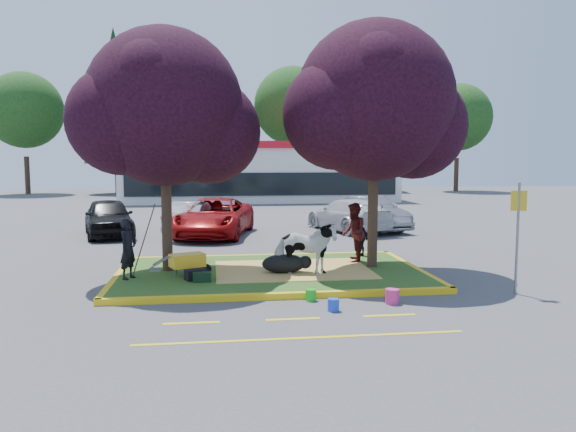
{
  "coord_description": "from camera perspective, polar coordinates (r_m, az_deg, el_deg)",
  "views": [
    {
      "loc": [
        -1.56,
        -15.02,
        3.21
      ],
      "look_at": [
        0.53,
        0.5,
        1.59
      ],
      "focal_mm": 35.0,
      "sensor_mm": 36.0,
      "label": 1
    }
  ],
  "objects": [
    {
      "name": "bucket_green",
      "position": [
        12.79,
        2.34,
        -8.03
      ],
      "size": [
        0.31,
        0.31,
        0.26
      ],
      "primitive_type": "cylinder",
      "rotation": [
        0.0,
        0.0,
        0.36
      ],
      "color": "green",
      "rests_on": "ground"
    },
    {
      "name": "bucket_pink",
      "position": [
        12.73,
        10.53,
        -8.03
      ],
      "size": [
        0.35,
        0.35,
        0.33
      ],
      "primitive_type": "cylinder",
      "rotation": [
        0.0,
        0.0,
        0.16
      ],
      "color": "#D12E78",
      "rests_on": "ground"
    },
    {
      "name": "fire_lane_stripe_a",
      "position": [
        11.3,
        -9.77,
        -10.67
      ],
      "size": [
        1.1,
        0.12,
        0.01
      ],
      "primitive_type": "cube",
      "color": "yellow",
      "rests_on": "ground"
    },
    {
      "name": "car_silver",
      "position": [
        24.4,
        -9.82,
        -0.12
      ],
      "size": [
        2.25,
        4.35,
        1.37
      ],
      "primitive_type": "imported",
      "rotation": [
        0.0,
        0.0,
        2.94
      ],
      "color": "#A0A2A8",
      "rests_on": "ground"
    },
    {
      "name": "bucket_blue",
      "position": [
        11.98,
        4.63,
        -8.99
      ],
      "size": [
        0.27,
        0.27,
        0.26
      ],
      "primitive_type": "cylinder",
      "rotation": [
        0.0,
        0.0,
        0.09
      ],
      "color": "blue",
      "rests_on": "ground"
    },
    {
      "name": "curb_left",
      "position": [
        15.55,
        -16.94,
        -5.98
      ],
      "size": [
        0.16,
        5.3,
        0.15
      ],
      "primitive_type": "cube",
      "color": "yellow",
      "rests_on": "ground"
    },
    {
      "name": "fire_lane_long",
      "position": [
        10.26,
        1.48,
        -12.3
      ],
      "size": [
        6.0,
        0.1,
        0.01
      ],
      "primitive_type": "cube",
      "color": "yellow",
      "rests_on": "ground"
    },
    {
      "name": "gear_bag_green",
      "position": [
        14.18,
        -8.75,
        -6.13
      ],
      "size": [
        0.46,
        0.3,
        0.24
      ],
      "primitive_type": "cube",
      "rotation": [
        0.0,
        0.0,
        0.04
      ],
      "color": "black",
      "rests_on": "median_island"
    },
    {
      "name": "car_white",
      "position": [
        24.85,
        6.13,
        0.11
      ],
      "size": [
        3.38,
        5.31,
        1.43
      ],
      "primitive_type": "imported",
      "rotation": [
        0.0,
        0.0,
        3.44
      ],
      "color": "silver",
      "rests_on": "ground"
    },
    {
      "name": "sign_post",
      "position": [
        14.21,
        22.32,
        -0.87
      ],
      "size": [
        0.37,
        0.08,
        2.64
      ],
      "rotation": [
        0.0,
        0.0,
        -0.14
      ],
      "color": "slate",
      "rests_on": "ground"
    },
    {
      "name": "car_red",
      "position": [
        23.36,
        -7.48,
        -0.11
      ],
      "size": [
        3.75,
        6.04,
        1.56
      ],
      "primitive_type": "imported",
      "rotation": [
        0.0,
        0.0,
        -0.22
      ],
      "color": "maroon",
      "rests_on": "ground"
    },
    {
      "name": "curb_far",
      "position": [
        17.95,
        -2.59,
        -4.16
      ],
      "size": [
        8.3,
        0.16,
        0.15
      ],
      "primitive_type": "cube",
      "color": "yellow",
      "rests_on": "ground"
    },
    {
      "name": "fire_lane_stripe_b",
      "position": [
        11.39,
        0.5,
        -10.43
      ],
      "size": [
        1.1,
        0.12,
        0.01
      ],
      "primitive_type": "cube",
      "color": "yellow",
      "rests_on": "ground"
    },
    {
      "name": "straw_bedding",
      "position": [
        15.48,
        0.49,
        -5.47
      ],
      "size": [
        4.2,
        3.0,
        0.01
      ],
      "primitive_type": "cube",
      "color": "#DAB359",
      "rests_on": "median_island"
    },
    {
      "name": "tree_purple_left",
      "position": [
        15.49,
        -12.37,
        10.03
      ],
      "size": [
        5.06,
        4.2,
        6.51
      ],
      "color": "black",
      "rests_on": "median_island"
    },
    {
      "name": "median_island",
      "position": [
        15.42,
        -1.73,
        -5.82
      ],
      "size": [
        8.0,
        5.0,
        0.15
      ],
      "primitive_type": "cube",
      "color": "#264816",
      "rests_on": "ground"
    },
    {
      "name": "car_black",
      "position": [
        24.34,
        -17.76,
        -0.12
      ],
      "size": [
        2.84,
        4.84,
        1.55
      ],
      "primitive_type": "imported",
      "rotation": [
        0.0,
        0.0,
        0.24
      ],
      "color": "black",
      "rests_on": "ground"
    },
    {
      "name": "car_grey",
      "position": [
        25.37,
        8.45,
        0.26
      ],
      "size": [
        2.68,
        4.75,
        1.48
      ],
      "primitive_type": "imported",
      "rotation": [
        0.0,
        0.0,
        0.26
      ],
      "color": "slate",
      "rests_on": "ground"
    },
    {
      "name": "visitor_a",
      "position": [
        16.65,
        6.67,
        -1.67
      ],
      "size": [
        0.83,
        0.98,
        1.75
      ],
      "primitive_type": "imported",
      "rotation": [
        0.0,
        0.0,
        -1.79
      ],
      "color": "#401213",
      "rests_on": "median_island"
    },
    {
      "name": "curb_right",
      "position": [
        16.35,
        12.71,
        -5.29
      ],
      "size": [
        0.16,
        5.3,
        0.15
      ],
      "primitive_type": "cube",
      "color": "yellow",
      "rests_on": "ground"
    },
    {
      "name": "ground",
      "position": [
        15.44,
        -1.73,
        -6.09
      ],
      "size": [
        90.0,
        90.0,
        0.0
      ],
      "primitive_type": "plane",
      "color": "#424244",
      "rests_on": "ground"
    },
    {
      "name": "gear_bag_dark",
      "position": [
        14.39,
        -9.32,
        -5.89
      ],
      "size": [
        0.6,
        0.48,
        0.27
      ],
      "primitive_type": "cube",
      "rotation": [
        0.0,
        0.0,
        0.4
      ],
      "color": "black",
      "rests_on": "median_island"
    },
    {
      "name": "cow",
      "position": [
        14.71,
        1.74,
        -3.32
      ],
      "size": [
        1.79,
        1.1,
        1.4
      ],
      "primitive_type": "imported",
      "rotation": [
        0.0,
        0.0,
        1.35
      ],
      "color": "white",
      "rests_on": "median_island"
    },
    {
      "name": "retail_building",
      "position": [
        43.16,
        -2.96,
        4.62
      ],
      "size": [
        20.4,
        8.4,
        4.4
      ],
      "color": "silver",
      "rests_on": "ground"
    },
    {
      "name": "curb_near",
      "position": [
        12.92,
        -0.53,
        -8.13
      ],
      "size": [
        8.3,
        0.16,
        0.15
      ],
      "primitive_type": "cube",
      "color": "yellow",
      "rests_on": "ground"
    },
    {
      "name": "tree_purple_right",
      "position": [
        15.91,
        8.86,
        10.71
      ],
      "size": [
        5.3,
        4.4,
        6.82
      ],
      "color": "black",
      "rests_on": "median_island"
    },
    {
      "name": "fire_lane_stripe_c",
      "position": [
        11.83,
        10.28,
        -9.91
      ],
      "size": [
        1.1,
        0.12,
        0.01
      ],
      "primitive_type": "cube",
      "color": "yellow",
      "rests_on": "ground"
    },
    {
      "name": "calf",
      "position": [
        15.02,
        -0.43,
        -4.85
      ],
      "size": [
        1.32,
        0.97,
        0.51
      ],
      "primitive_type": "ellipsoid",
      "rotation": [
        0.0,
        0.0,
        0.29
      ],
      "color": "black",
      "rests_on": "median_island"
    },
    {
      "name": "visitor_b",
      "position": [
        17.81,
        7.38,
        -2.2
      ],
      "size": [
        0.48,
        0.71,
        1.12
      ],
      "primitive_type": "imported",
      "rotation": [
        0.0,
        0.0,
        -1.23
      ],
      "color": "black",
      "rests_on": "median_island"
    },
    {
      "name": "handler",
      "position": [
        14.8,
        -15.93,
        -3.23
      ],
      "size": [
        0.59,
        0.67,
        1.53
      ],
      "primitive_type": "imported",
      "rotation": [
        0.0,
        0.0,
        1.09
      ],
      "color": "black",
      "rests_on": "median_island"
    },
    {
      "name": "wheelbarrow",
      "position": [
        14.87,
        -10.17,
        -4.49
      ],
      "size": [
        1.53,
        0.8,
        0.58
      ],
      "rotation": [
        0.0,
        0.0,
        0.39
      ],
      "color": "black",
      "rests_on": "median_island"
    },
    {
      "name": "treeline",
      "position": [
        52.9,
        -4.72,
        10.79
      ],
      "size": [
        46.58,
        7.8,
        14.63
      ],
      "color": "black",
      "rests_on": "ground"
    }
  ]
}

